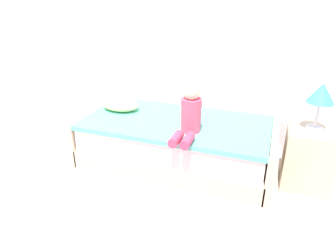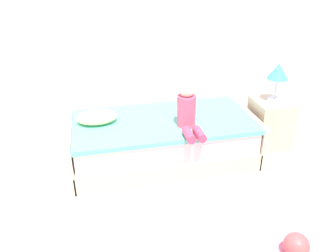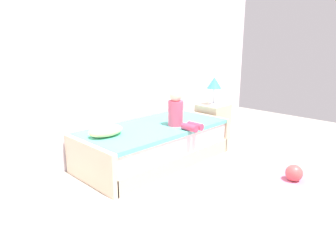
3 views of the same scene
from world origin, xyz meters
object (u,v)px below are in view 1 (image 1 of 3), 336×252
Objects in this scene: nightstand at (308,158)px; child_figure at (190,114)px; bed at (176,142)px; table_lamp at (321,96)px; pillow at (121,105)px.

nightstand is 1.18× the size of child_figure.
nightstand reaches higher than bed.
child_figure is at bearing -167.39° from table_lamp.
child_figure is at bearing -46.72° from bed.
table_lamp is 0.88× the size of child_figure.
pillow is (-0.71, 0.10, 0.32)m from bed.
bed is at bearing 133.28° from child_figure.
pillow reaches higher than nightstand.
table_lamp reaches higher than nightstand.
bed is 0.79m from pillow.
table_lamp is at bearing -63.43° from nightstand.
table_lamp is (1.35, 0.03, 0.69)m from bed.
bed is 0.56m from child_figure.
child_figure is at bearing -19.47° from pillow.
bed is 1.35m from nightstand.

